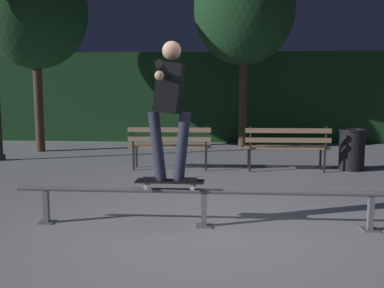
% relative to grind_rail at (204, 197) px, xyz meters
% --- Properties ---
extents(ground_plane, '(90.00, 90.00, 0.00)m').
position_rel_grind_rail_xyz_m(ground_plane, '(0.00, -0.22, -0.35)').
color(ground_plane, '#99999E').
extents(hedge_backdrop, '(24.00, 1.20, 2.68)m').
position_rel_grind_rail_xyz_m(hedge_backdrop, '(0.00, 8.54, 0.99)').
color(hedge_backdrop, '#193D1E').
rests_on(hedge_backdrop, ground).
extents(grind_rail, '(4.36, 0.18, 0.44)m').
position_rel_grind_rail_xyz_m(grind_rail, '(0.00, 0.00, 0.00)').
color(grind_rail, slate).
rests_on(grind_rail, ground).
extents(skateboard, '(0.78, 0.21, 0.09)m').
position_rel_grind_rail_xyz_m(skateboard, '(-0.39, 0.00, 0.17)').
color(skateboard, black).
rests_on(skateboard, grind_rail).
extents(skateboarder, '(0.62, 1.41, 1.56)m').
position_rel_grind_rail_xyz_m(skateboarder, '(-0.39, -0.00, 1.11)').
color(skateboarder, black).
rests_on(skateboarder, skateboard).
extents(park_bench_leftmost, '(1.61, 0.44, 0.88)m').
position_rel_grind_rail_xyz_m(park_bench_leftmost, '(-0.82, 3.44, 0.19)').
color(park_bench_leftmost, '#282623').
rests_on(park_bench_leftmost, ground).
extents(park_bench_left_center, '(1.61, 0.44, 0.88)m').
position_rel_grind_rail_xyz_m(park_bench_left_center, '(1.43, 3.44, 0.19)').
color(park_bench_left_center, '#282623').
rests_on(park_bench_left_center, ground).
extents(tree_far_left, '(2.59, 2.59, 4.93)m').
position_rel_grind_rail_xyz_m(tree_far_left, '(-4.45, 5.76, 3.15)').
color(tree_far_left, '#4C3828').
rests_on(tree_far_left, ground).
extents(tree_behind_benches, '(2.67, 2.67, 5.16)m').
position_rel_grind_rail_xyz_m(tree_behind_benches, '(0.75, 6.96, 3.33)').
color(tree_behind_benches, '#4C3828').
rests_on(tree_behind_benches, ground).
extents(trash_can, '(0.52, 0.52, 0.80)m').
position_rel_grind_rail_xyz_m(trash_can, '(2.72, 3.69, 0.07)').
color(trash_can, black).
rests_on(trash_can, ground).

